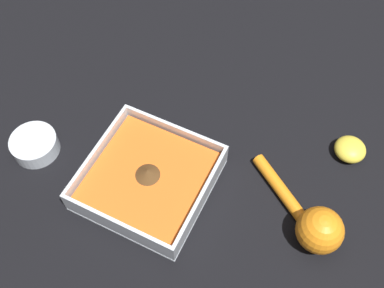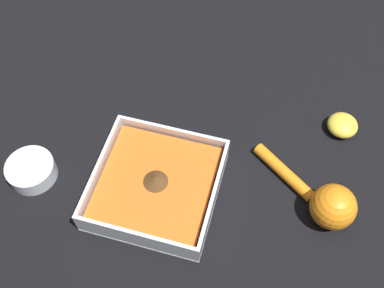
{
  "view_description": "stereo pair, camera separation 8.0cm",
  "coord_description": "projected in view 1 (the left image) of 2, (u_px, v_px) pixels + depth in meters",
  "views": [
    {
      "loc": [
        -0.24,
        0.31,
        0.7
      ],
      "look_at": [
        -0.05,
        -0.08,
        0.03
      ],
      "focal_mm": 42.0,
      "sensor_mm": 36.0,
      "label": 1
    },
    {
      "loc": [
        -0.16,
        0.33,
        0.7
      ],
      "look_at": [
        -0.05,
        -0.08,
        0.03
      ],
      "focal_mm": 42.0,
      "sensor_mm": 36.0,
      "label": 2
    }
  ],
  "objects": [
    {
      "name": "ground_plane",
      "position": [
        147.0,
        176.0,
        0.8
      ],
      "size": [
        4.0,
        4.0,
        0.0
      ],
      "primitive_type": "plane",
      "color": "black"
    },
    {
      "name": "square_dish",
      "position": [
        149.0,
        179.0,
        0.77
      ],
      "size": [
        0.21,
        0.21,
        0.05
      ],
      "color": "silver",
      "rests_on": "ground_plane"
    },
    {
      "name": "lemon_squeezer",
      "position": [
        314.0,
        225.0,
        0.71
      ],
      "size": [
        0.18,
        0.14,
        0.08
      ],
      "rotation": [
        0.0,
        0.0,
        2.54
      ],
      "color": "orange",
      "rests_on": "ground_plane"
    },
    {
      "name": "spice_bowl",
      "position": [
        35.0,
        145.0,
        0.82
      ],
      "size": [
        0.08,
        0.08,
        0.03
      ],
      "color": "silver",
      "rests_on": "ground_plane"
    },
    {
      "name": "lemon_half",
      "position": [
        350.0,
        149.0,
        0.81
      ],
      "size": [
        0.06,
        0.06,
        0.03
      ],
      "color": "yellow",
      "rests_on": "ground_plane"
    }
  ]
}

